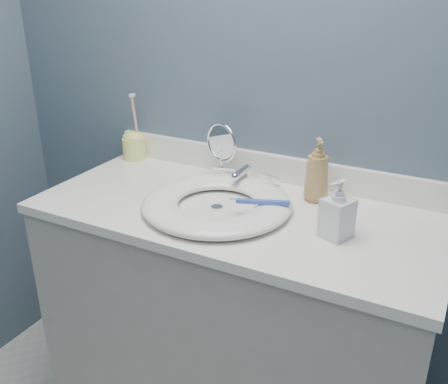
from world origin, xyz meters
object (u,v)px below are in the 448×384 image
Objects in this scene: makeup_mirror at (222,149)px; soap_bottle_clear at (338,209)px; toothbrush_holder at (134,144)px; soap_bottle_amber at (317,170)px.

makeup_mirror is 0.51m from soap_bottle_clear.
soap_bottle_clear is 0.89m from toothbrush_holder.
toothbrush_holder is at bearing -173.36° from soap_bottle_clear.
makeup_mirror is 0.81× the size of toothbrush_holder.
makeup_mirror is 0.40m from toothbrush_holder.
toothbrush_holder is (-0.39, 0.04, -0.05)m from makeup_mirror.
makeup_mirror is at bearing 150.16° from soap_bottle_amber.
soap_bottle_clear is (0.12, -0.20, -0.02)m from soap_bottle_amber.
makeup_mirror is 1.25× the size of soap_bottle_clear.
soap_bottle_clear is at bearing -16.36° from toothbrush_holder.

